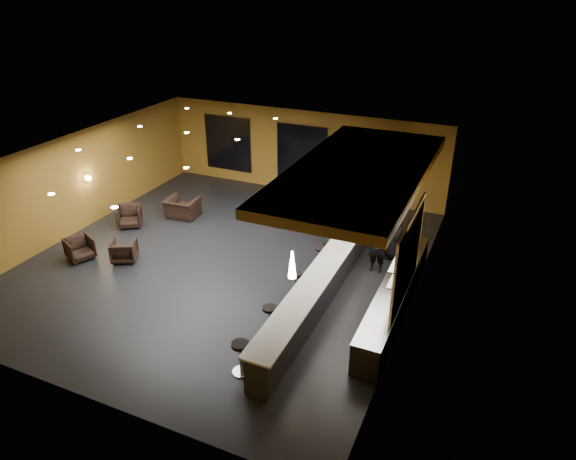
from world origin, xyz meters
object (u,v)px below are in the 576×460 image
at_px(column, 368,190).
at_px(armchair_b, 124,250).
at_px(armchair_c, 130,216).
at_px(bar_stool_2, 295,281).
at_px(pendant_1, 329,222).
at_px(armchair_d, 182,208).
at_px(armchair_a, 80,249).
at_px(bar_stool_3, 321,255).
at_px(staff_a, 378,249).
at_px(bar_stool_1, 270,316).
at_px(pendant_0, 292,264).
at_px(bar_counter, 320,288).
at_px(prep_counter, 394,297).
at_px(pendant_2, 356,190).
at_px(staff_c, 395,235).
at_px(bar_stool_4, 329,233).
at_px(bar_stool_0, 241,354).
at_px(staff_b, 387,235).

distance_m(column, armchair_b, 8.40).
relative_size(armchair_c, bar_stool_2, 1.08).
relative_size(pendant_1, armchair_d, 0.60).
height_order(column, armchair_d, column).
bearing_deg(armchair_d, armchair_a, 67.92).
height_order(armchair_b, bar_stool_3, bar_stool_3).
height_order(staff_a, bar_stool_1, staff_a).
xyz_separation_m(pendant_0, pendant_1, (0.00, 2.50, 0.00)).
height_order(bar_counter, pendant_0, pendant_0).
bearing_deg(bar_stool_1, armchair_a, 172.54).
distance_m(prep_counter, armchair_c, 10.27).
relative_size(pendant_2, armchair_b, 0.89).
distance_m(pendant_1, armchair_a, 8.42).
relative_size(bar_counter, staff_c, 4.72).
relative_size(armchair_d, bar_stool_4, 1.63).
bearing_deg(armchair_a, column, -31.39).
bearing_deg(column, bar_stool_2, -99.51).
distance_m(staff_a, bar_stool_2, 2.95).
distance_m(pendant_1, bar_stool_3, 2.42).
relative_size(armchair_b, armchair_c, 0.91).
distance_m(armchair_c, bar_stool_1, 8.26).
bearing_deg(bar_stool_3, armchair_c, -179.83).
xyz_separation_m(bar_counter, bar_stool_0, (-0.68, -3.41, 0.05)).
height_order(pendant_0, staff_a, pendant_0).
relative_size(bar_counter, armchair_d, 6.86).
distance_m(pendant_1, staff_c, 3.49).
distance_m(armchair_b, bar_stool_0, 6.77).
bearing_deg(bar_counter, bar_stool_4, 105.69).
distance_m(prep_counter, bar_stool_1, 3.54).
xyz_separation_m(bar_stool_0, bar_stool_2, (-0.08, 3.42, -0.04)).
relative_size(pendant_0, armchair_d, 0.60).
distance_m(staff_b, bar_stool_2, 3.74).
relative_size(armchair_b, bar_stool_0, 0.91).
height_order(staff_a, bar_stool_3, staff_a).
bearing_deg(staff_a, prep_counter, -63.79).
bearing_deg(bar_stool_0, bar_counter, 78.64).
relative_size(staff_b, bar_stool_2, 2.18).
xyz_separation_m(prep_counter, armchair_d, (-8.84, 2.76, -0.05)).
xyz_separation_m(staff_c, bar_stool_4, (-2.25, -0.01, -0.39)).
xyz_separation_m(pendant_1, armchair_b, (-6.69, -0.78, -1.99)).
distance_m(staff_b, bar_stool_1, 5.33).
xyz_separation_m(staff_a, bar_stool_0, (-1.70, -5.77, -0.23)).
bearing_deg(armchair_c, bar_counter, -45.89).
xyz_separation_m(pendant_2, bar_stool_4, (-0.94, 0.36, -1.89)).
distance_m(staff_b, bar_stool_3, 2.28).
xyz_separation_m(pendant_0, bar_stool_0, (-0.68, -1.41, -1.80)).
height_order(staff_a, bar_stool_0, staff_a).
xyz_separation_m(pendant_0, armchair_b, (-6.69, 1.72, -1.99)).
height_order(column, bar_stool_2, column).
bearing_deg(armchair_d, pendant_1, 152.87).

